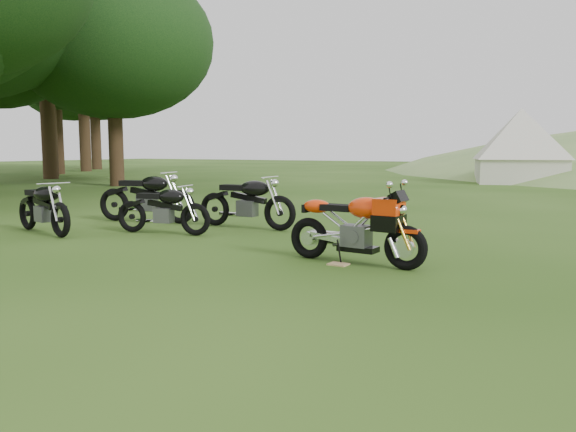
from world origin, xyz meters
The scene contains 9 objects.
ground centered at (0.00, 0.00, 0.00)m, with size 120.00×120.00×0.00m, color #20400D.
treeline centered at (-20.00, 15.00, 0.00)m, with size 28.00×32.00×14.00m, color black, non-canonical shape.
sport_motorcycle centered at (0.05, 1.60, 0.54)m, with size 1.79×0.45×1.08m, color red, non-canonical shape.
plywood_board centered at (-0.10, 1.43, 0.01)m, with size 0.24×0.19×0.02m, color tan.
vintage_moto_a centered at (-3.76, 2.29, 0.45)m, with size 1.71×0.40×0.90m, color black, non-canonical shape.
vintage_moto_b centered at (-5.57, 1.32, 0.48)m, with size 1.82×0.42×0.96m, color black, non-canonical shape.
vintage_moto_c centered at (-2.92, 3.57, 0.51)m, with size 1.95×0.45×1.03m, color black, non-canonical shape.
vintage_moto_d centered at (-5.09, 3.29, 0.54)m, with size 2.04×0.47×1.07m, color black, non-canonical shape.
tent_left centered at (-0.52, 20.88, 1.47)m, with size 3.39×3.39×2.94m, color beige, non-canonical shape.
Camera 1 is at (2.76, -4.88, 1.44)m, focal length 35.00 mm.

